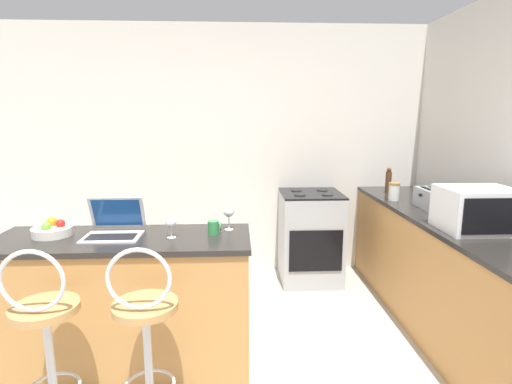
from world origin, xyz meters
TOP-DOWN VIEW (x-y plane):
  - wall_back at (0.00, 2.44)m, footprint 12.00×0.06m
  - breakfast_bar at (-0.48, 0.67)m, footprint 1.64×0.59m
  - counter_right at (1.90, 0.96)m, footprint 0.66×2.94m
  - bar_stool_near at (-0.73, 0.12)m, footprint 0.40×0.40m
  - bar_stool_far at (-0.22, 0.12)m, footprint 0.40×0.40m
  - laptop at (-0.53, 0.72)m, footprint 0.35×0.31m
  - microwave at (1.86, 0.71)m, footprint 0.47×0.38m
  - toaster at (1.87, 1.36)m, footprint 0.19×0.32m
  - stove_range at (1.01, 2.09)m, footprint 0.60×0.61m
  - fruit_bowl at (-0.94, 0.74)m, footprint 0.25×0.25m
  - wine_glass_tall at (0.20, 0.81)m, footprint 0.07×0.07m
  - mug_white at (1.98, 1.12)m, footprint 0.10×0.08m
  - pepper_mill at (1.77, 2.05)m, footprint 0.06×0.06m
  - mug_green at (0.11, 0.72)m, footprint 0.09×0.07m
  - wine_glass_short at (-0.16, 0.64)m, footprint 0.07×0.07m
  - storage_jar at (1.69, 1.69)m, footprint 0.10×0.10m

SIDE VIEW (x-z plane):
  - stove_range at x=1.01m, z-range 0.00..0.93m
  - counter_right at x=1.90m, z-range 0.00..0.92m
  - breakfast_bar at x=-0.48m, z-range 0.00..0.92m
  - bar_stool_near at x=-0.73m, z-range -0.02..1.04m
  - bar_stool_far at x=-0.22m, z-range -0.02..1.04m
  - fruit_bowl at x=-0.94m, z-range 0.90..1.01m
  - mug_green at x=0.11m, z-range 0.92..1.01m
  - mug_white at x=1.98m, z-range 0.92..1.02m
  - laptop at x=-0.53m, z-range 0.86..1.10m
  - toaster at x=1.87m, z-range 0.92..1.09m
  - storage_jar at x=1.69m, z-range 0.92..1.09m
  - wine_glass_short at x=-0.16m, z-range 0.95..1.09m
  - pepper_mill at x=1.77m, z-range 0.92..1.17m
  - wine_glass_tall at x=0.20m, z-range 0.96..1.12m
  - microwave at x=1.86m, z-range 0.92..1.21m
  - wall_back at x=0.00m, z-range 0.00..2.60m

